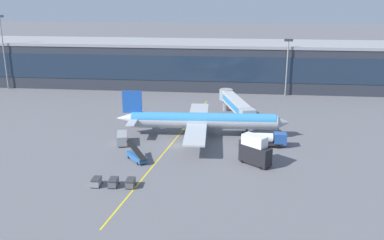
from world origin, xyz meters
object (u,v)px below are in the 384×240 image
at_px(main_airliner, 202,121).
at_px(baggage_cart_0, 96,182).
at_px(baggage_cart_2, 131,183).
at_px(catering_lift, 255,151).
at_px(lavatory_truck, 122,138).
at_px(fuel_tanker, 266,139).
at_px(belt_loader, 137,156).
at_px(baggage_cart_1, 113,182).

distance_m(main_airliner, baggage_cart_0, 35.19).
bearing_deg(baggage_cart_0, baggage_cart_2, 2.08).
bearing_deg(catering_lift, baggage_cart_2, -150.59).
bearing_deg(lavatory_truck, fuel_tanker, 2.80).
relative_size(fuel_tanker, baggage_cart_2, 4.01).
bearing_deg(belt_loader, catering_lift, 1.35).
height_order(baggage_cart_1, baggage_cart_2, same).
bearing_deg(belt_loader, main_airliner, 55.19).
height_order(fuel_tanker, baggage_cart_0, fuel_tanker).
xyz_separation_m(baggage_cart_0, baggage_cart_1, (3.20, 0.12, 0.00)).
relative_size(belt_loader, baggage_cart_1, 2.25).
bearing_deg(baggage_cart_1, catering_lift, 26.55).
bearing_deg(fuel_tanker, baggage_cart_0, -143.12).
bearing_deg(belt_loader, fuel_tanker, 22.81).
bearing_deg(belt_loader, lavatory_truck, 119.85).
height_order(main_airliner, lavatory_truck, main_airliner).
relative_size(belt_loader, baggage_cart_2, 2.25).
bearing_deg(baggage_cart_2, fuel_tanker, 42.79).
height_order(main_airliner, baggage_cart_0, main_airliner).
bearing_deg(main_airliner, lavatory_truck, -156.61).
bearing_deg(lavatory_truck, baggage_cart_1, -79.39).
distance_m(belt_loader, baggage_cart_0, 13.53).
distance_m(fuel_tanker, baggage_cart_1, 37.99).
relative_size(belt_loader, catering_lift, 0.89).
height_order(main_airliner, baggage_cart_1, main_airliner).
distance_m(main_airliner, belt_loader, 21.97).
xyz_separation_m(belt_loader, catering_lift, (24.81, 0.58, 2.07)).
xyz_separation_m(main_airliner, lavatory_truck, (-18.19, -7.87, -2.39)).
xyz_separation_m(main_airliner, baggage_cart_2, (-10.76, -30.34, -3.03)).
height_order(belt_loader, lavatory_truck, belt_loader).
distance_m(fuel_tanker, catering_lift, 11.53).
relative_size(fuel_tanker, belt_loader, 1.78).
distance_m(fuel_tanker, baggage_cart_0, 40.58).
relative_size(lavatory_truck, baggage_cart_1, 2.29).
distance_m(belt_loader, baggage_cart_2, 12.57).
xyz_separation_m(main_airliner, belt_loader, (-12.44, -17.89, -2.82)).
xyz_separation_m(main_airliner, baggage_cart_0, (-17.15, -30.57, -3.03)).
xyz_separation_m(baggage_cart_0, baggage_cart_2, (6.40, 0.23, 0.00)).
distance_m(main_airliner, baggage_cart_1, 33.64).
bearing_deg(fuel_tanker, lavatory_truck, -177.20).
bearing_deg(catering_lift, baggage_cart_1, -153.45).
relative_size(fuel_tanker, catering_lift, 1.58).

